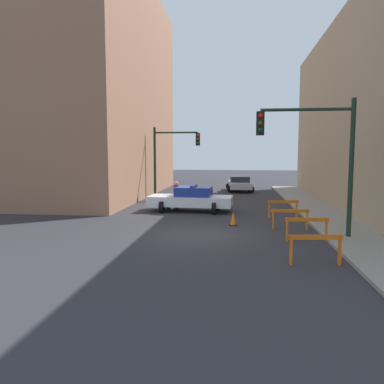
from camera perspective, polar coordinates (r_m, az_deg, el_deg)
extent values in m
plane|color=#2D2D33|center=(15.20, 0.52, -6.56)|extent=(120.00, 120.00, 0.00)
cube|color=gray|center=(15.78, 23.67, -6.38)|extent=(2.40, 44.00, 0.12)
cube|color=#93664C|center=(32.18, -18.92, 14.20)|extent=(14.00, 20.00, 16.21)
cylinder|color=black|center=(15.29, 23.09, 3.33)|extent=(0.18, 0.18, 5.20)
cylinder|color=black|center=(14.99, 17.05, 11.93)|extent=(3.40, 0.12, 0.12)
cube|color=black|center=(14.74, 10.37, 10.24)|extent=(0.30, 0.22, 0.90)
sphere|color=red|center=(14.62, 10.42, 11.34)|extent=(0.18, 0.18, 0.18)
sphere|color=#4C3D0C|center=(14.60, 10.40, 10.29)|extent=(0.18, 0.18, 0.18)
sphere|color=#0C4219|center=(14.58, 10.38, 9.23)|extent=(0.18, 0.18, 0.18)
cylinder|color=black|center=(27.88, -5.68, 4.47)|extent=(0.18, 0.18, 5.20)
cylinder|color=black|center=(27.61, -2.44, 9.04)|extent=(3.20, 0.12, 0.12)
cube|color=black|center=(27.38, 0.90, 8.03)|extent=(0.30, 0.22, 0.90)
sphere|color=red|center=(27.25, 0.87, 8.61)|extent=(0.18, 0.18, 0.18)
sphere|color=#4C3D0C|center=(27.23, 0.87, 8.04)|extent=(0.18, 0.18, 0.18)
sphere|color=#0C4219|center=(27.23, 0.87, 7.47)|extent=(0.18, 0.18, 0.18)
cube|color=white|center=(21.23, -0.23, -1.34)|extent=(4.80, 2.12, 0.55)
cube|color=navy|center=(21.14, 0.27, 0.09)|extent=(2.06, 1.74, 0.52)
cylinder|color=black|center=(20.76, -4.61, -2.29)|extent=(0.26, 0.67, 0.66)
cylinder|color=black|center=(22.39, -3.51, -1.68)|extent=(0.26, 0.67, 0.66)
cylinder|color=black|center=(20.22, 3.41, -2.50)|extent=(0.26, 0.67, 0.66)
cylinder|color=black|center=(21.90, 3.93, -1.86)|extent=(0.26, 0.67, 0.66)
cube|color=#2633BF|center=(21.11, 0.27, 0.95)|extent=(0.28, 1.39, 0.12)
cube|color=silver|center=(32.87, 7.25, 1.12)|extent=(2.07, 4.41, 0.52)
cube|color=#232833|center=(32.66, 7.29, 1.96)|extent=(1.70, 1.90, 0.48)
cylinder|color=black|center=(34.16, 5.70, 0.88)|extent=(0.63, 0.26, 0.62)
cylinder|color=black|center=(34.28, 8.47, 0.86)|extent=(0.63, 0.26, 0.62)
cylinder|color=black|center=(31.51, 5.92, 0.45)|extent=(0.63, 0.26, 0.62)
cylinder|color=black|center=(31.64, 8.91, 0.43)|extent=(0.63, 0.26, 0.62)
cylinder|color=#382D23|center=(21.90, -2.38, -1.64)|extent=(0.30, 0.30, 0.82)
cylinder|color=maroon|center=(21.81, -2.39, 0.23)|extent=(0.38, 0.38, 0.62)
sphere|color=tan|center=(21.78, -2.39, 1.33)|extent=(0.23, 0.23, 0.22)
cube|color=orange|center=(11.64, 18.35, -6.55)|extent=(1.59, 0.24, 0.14)
cube|color=orange|center=(11.52, 14.85, -8.52)|extent=(0.07, 0.16, 0.90)
cube|color=orange|center=(11.96, 21.60, -8.20)|extent=(0.07, 0.16, 0.90)
cube|color=orange|center=(14.57, 17.11, -4.04)|extent=(1.60, 0.13, 0.14)
cube|color=orange|center=(14.50, 14.28, -5.54)|extent=(0.06, 0.16, 0.90)
cube|color=orange|center=(14.82, 19.79, -5.46)|extent=(0.06, 0.16, 0.90)
cube|color=orange|center=(16.59, 14.75, -2.79)|extent=(1.60, 0.13, 0.14)
cube|color=orange|center=(16.53, 12.25, -4.09)|extent=(0.06, 0.16, 0.90)
cube|color=orange|center=(16.80, 17.13, -4.06)|extent=(0.06, 0.16, 0.90)
cube|color=orange|center=(19.62, 13.73, -1.45)|extent=(1.58, 0.38, 0.14)
cube|color=orange|center=(19.45, 11.69, -2.59)|extent=(0.08, 0.17, 0.90)
cube|color=orange|center=(19.91, 15.66, -2.49)|extent=(0.08, 0.17, 0.90)
cube|color=black|center=(17.32, 6.30, -4.99)|extent=(0.36, 0.36, 0.04)
cone|color=#F2600C|center=(17.26, 6.31, -3.92)|extent=(0.28, 0.28, 0.62)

